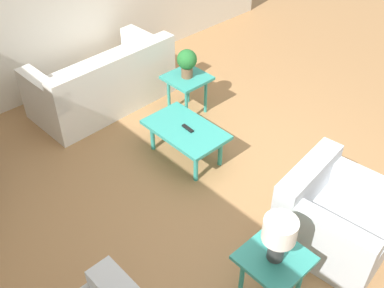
{
  "coord_description": "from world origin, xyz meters",
  "views": [
    {
      "loc": [
        -2.11,
        2.67,
        3.33
      ],
      "look_at": [
        0.38,
        0.34,
        0.55
      ],
      "focal_mm": 42.0,
      "sensor_mm": 36.0,
      "label": 1
    }
  ],
  "objects_px": {
    "side_table_lamp": "(274,264)",
    "table_lamp": "(279,234)",
    "coffee_table": "(185,132)",
    "armchair": "(333,217)",
    "potted_plant": "(187,61)",
    "sofa": "(104,84)",
    "side_table_plant": "(187,83)"
  },
  "relations": [
    {
      "from": "side_table_plant",
      "to": "table_lamp",
      "type": "xyz_separation_m",
      "value": [
        -2.41,
        1.31,
        0.35
      ]
    },
    {
      "from": "side_table_lamp",
      "to": "table_lamp",
      "type": "relative_size",
      "value": 1.27
    },
    {
      "from": "coffee_table",
      "to": "side_table_lamp",
      "type": "xyz_separation_m",
      "value": [
        -1.77,
        0.7,
        0.08
      ]
    },
    {
      "from": "coffee_table",
      "to": "table_lamp",
      "type": "height_order",
      "value": "table_lamp"
    },
    {
      "from": "sofa",
      "to": "potted_plant",
      "type": "bearing_deg",
      "value": 126.47
    },
    {
      "from": "armchair",
      "to": "coffee_table",
      "type": "bearing_deg",
      "value": 88.86
    },
    {
      "from": "side_table_lamp",
      "to": "potted_plant",
      "type": "xyz_separation_m",
      "value": [
        2.41,
        -1.31,
        0.29
      ]
    },
    {
      "from": "coffee_table",
      "to": "side_table_lamp",
      "type": "distance_m",
      "value": 1.91
    },
    {
      "from": "sofa",
      "to": "armchair",
      "type": "xyz_separation_m",
      "value": [
        -3.25,
        -0.22,
        -0.02
      ]
    },
    {
      "from": "armchair",
      "to": "table_lamp",
      "type": "xyz_separation_m",
      "value": [
        -0.0,
        0.86,
        0.48
      ]
    },
    {
      "from": "sofa",
      "to": "potted_plant",
      "type": "relative_size",
      "value": 5.07
    },
    {
      "from": "coffee_table",
      "to": "table_lamp",
      "type": "relative_size",
      "value": 2.23
    },
    {
      "from": "armchair",
      "to": "table_lamp",
      "type": "height_order",
      "value": "table_lamp"
    },
    {
      "from": "coffee_table",
      "to": "side_table_lamp",
      "type": "relative_size",
      "value": 1.76
    },
    {
      "from": "armchair",
      "to": "potted_plant",
      "type": "bearing_deg",
      "value": 73.01
    },
    {
      "from": "sofa",
      "to": "armchair",
      "type": "height_order",
      "value": "sofa"
    },
    {
      "from": "potted_plant",
      "to": "table_lamp",
      "type": "xyz_separation_m",
      "value": [
        -2.41,
        1.31,
        0.06
      ]
    },
    {
      "from": "sofa",
      "to": "side_table_plant",
      "type": "relative_size",
      "value": 3.51
    },
    {
      "from": "coffee_table",
      "to": "potted_plant",
      "type": "relative_size",
      "value": 2.54
    },
    {
      "from": "table_lamp",
      "to": "sofa",
      "type": "bearing_deg",
      "value": -11.15
    },
    {
      "from": "coffee_table",
      "to": "potted_plant",
      "type": "bearing_deg",
      "value": -43.72
    },
    {
      "from": "side_table_plant",
      "to": "potted_plant",
      "type": "height_order",
      "value": "potted_plant"
    },
    {
      "from": "armchair",
      "to": "side_table_lamp",
      "type": "bearing_deg",
      "value": 173.68
    },
    {
      "from": "side_table_plant",
      "to": "coffee_table",
      "type": "bearing_deg",
      "value": 136.28
    },
    {
      "from": "coffee_table",
      "to": "potted_plant",
      "type": "xyz_separation_m",
      "value": [
        0.64,
        -0.61,
        0.37
      ]
    },
    {
      "from": "sofa",
      "to": "potted_plant",
      "type": "xyz_separation_m",
      "value": [
        -0.84,
        -0.67,
        0.41
      ]
    },
    {
      "from": "side_table_plant",
      "to": "side_table_lamp",
      "type": "xyz_separation_m",
      "value": [
        -2.41,
        1.31,
        0.0
      ]
    },
    {
      "from": "armchair",
      "to": "table_lamp",
      "type": "distance_m",
      "value": 0.99
    },
    {
      "from": "side_table_lamp",
      "to": "potted_plant",
      "type": "bearing_deg",
      "value": -28.51
    },
    {
      "from": "sofa",
      "to": "coffee_table",
      "type": "distance_m",
      "value": 1.48
    },
    {
      "from": "armchair",
      "to": "table_lamp",
      "type": "relative_size",
      "value": 2.46
    },
    {
      "from": "sofa",
      "to": "table_lamp",
      "type": "xyz_separation_m",
      "value": [
        -3.26,
        0.64,
        0.47
      ]
    }
  ]
}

